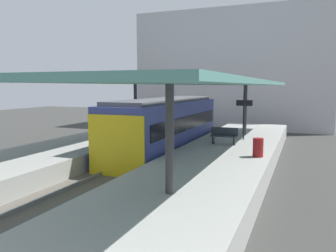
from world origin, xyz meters
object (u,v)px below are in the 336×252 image
(platform_sign, at_px, (244,111))
(commuter_train, at_px, (166,126))
(litter_bin, at_px, (258,148))
(passenger_near_bench, at_px, (124,121))
(platform_bench, at_px, (224,135))

(platform_sign, bearing_deg, commuter_train, -159.73)
(platform_sign, distance_m, litter_bin, 4.87)
(commuter_train, height_order, platform_sign, commuter_train)
(passenger_near_bench, bearing_deg, litter_bin, -21.46)
(commuter_train, relative_size, litter_bin, 13.72)
(platform_bench, distance_m, litter_bin, 3.29)
(commuter_train, bearing_deg, platform_sign, 20.27)
(litter_bin, distance_m, passenger_near_bench, 8.93)
(passenger_near_bench, bearing_deg, commuter_train, -5.34)
(platform_sign, height_order, passenger_near_bench, platform_sign)
(litter_bin, bearing_deg, commuter_train, 151.23)
(litter_bin, bearing_deg, platform_sign, 106.77)
(platform_bench, bearing_deg, passenger_near_bench, 173.79)
(platform_sign, bearing_deg, litter_bin, -73.23)
(commuter_train, bearing_deg, passenger_near_bench, 174.66)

